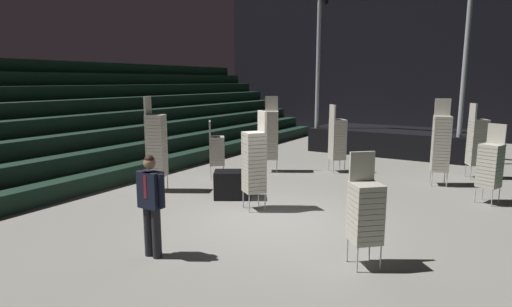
% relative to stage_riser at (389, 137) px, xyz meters
% --- Properties ---
extents(ground_plane, '(22.00, 30.00, 0.10)m').
position_rel_stage_riser_xyz_m(ground_plane, '(0.00, -9.67, -0.65)').
color(ground_plane, gray).
extents(arena_end_wall, '(22.00, 0.30, 8.00)m').
position_rel_stage_riser_xyz_m(arena_end_wall, '(0.00, 5.33, 3.40)').
color(arena_end_wall, black).
rests_on(arena_end_wall, ground_plane).
extents(bleacher_bank_left, '(6.00, 24.00, 3.60)m').
position_rel_stage_riser_xyz_m(bleacher_bank_left, '(-8.00, -8.67, 1.20)').
color(bleacher_bank_left, black).
rests_on(bleacher_bank_left, ground_plane).
extents(stage_riser, '(5.80, 2.97, 6.23)m').
position_rel_stage_riser_xyz_m(stage_riser, '(0.00, 0.00, 0.00)').
color(stage_riser, black).
rests_on(stage_riser, ground_plane).
extents(man_with_tie, '(0.57, 0.24, 1.71)m').
position_rel_stage_riser_xyz_m(man_with_tie, '(-0.79, -12.36, 0.36)').
color(man_with_tie, black).
rests_on(man_with_tie, ground_plane).
extents(chair_stack_front_left, '(0.58, 0.58, 2.48)m').
position_rel_stage_riser_xyz_m(chair_stack_front_left, '(-3.70, -9.27, 0.63)').
color(chair_stack_front_left, '#B2B5BA').
rests_on(chair_stack_front_left, ground_plane).
extents(chair_stack_front_right, '(0.62, 0.62, 2.22)m').
position_rel_stage_riser_xyz_m(chair_stack_front_right, '(-0.71, -9.29, 0.51)').
color(chair_stack_front_right, '#B2B5BA').
rests_on(chair_stack_front_right, ground_plane).
extents(chair_stack_mid_left, '(0.59, 0.59, 2.39)m').
position_rel_stage_riser_xyz_m(chair_stack_mid_left, '(-2.32, -5.62, 0.59)').
color(chair_stack_mid_left, '#B2B5BA').
rests_on(chair_stack_mid_left, ground_plane).
extents(chair_stack_mid_right, '(0.62, 0.62, 1.71)m').
position_rel_stage_riser_xyz_m(chair_stack_mid_right, '(-3.25, -7.28, 0.26)').
color(chair_stack_mid_right, '#B2B5BA').
rests_on(chair_stack_mid_right, ground_plane).
extents(chair_stack_mid_centre, '(0.59, 0.59, 2.22)m').
position_rel_stage_riser_xyz_m(chair_stack_mid_centre, '(3.33, -3.32, 0.51)').
color(chair_stack_mid_centre, '#B2B5BA').
rests_on(chair_stack_mid_centre, ground_plane).
extents(chair_stack_rear_left, '(0.54, 0.54, 2.39)m').
position_rel_stage_riser_xyz_m(chair_stack_rear_left, '(2.54, -4.77, 0.59)').
color(chair_stack_rear_left, '#B2B5BA').
rests_on(chair_stack_rear_left, ground_plane).
extents(chair_stack_rear_right, '(0.62, 0.62, 2.14)m').
position_rel_stage_riser_xyz_m(chair_stack_rear_right, '(-0.50, -4.59, 0.46)').
color(chair_stack_rear_right, '#B2B5BA').
rests_on(chair_stack_rear_right, ground_plane).
extents(chair_stack_rear_centre, '(0.57, 0.57, 1.88)m').
position_rel_stage_riser_xyz_m(chair_stack_rear_centre, '(3.79, -6.04, 0.34)').
color(chair_stack_rear_centre, '#B2B5BA').
rests_on(chair_stack_rear_centre, ground_plane).
extents(chair_stack_aisle_left, '(0.62, 0.62, 1.79)m').
position_rel_stage_riser_xyz_m(chair_stack_aisle_left, '(2.29, -10.91, 0.30)').
color(chair_stack_aisle_left, '#B2B5BA').
rests_on(chair_stack_aisle_left, ground_plane).
extents(equipment_road_case, '(1.08, 0.99, 0.68)m').
position_rel_stage_riser_xyz_m(equipment_road_case, '(-1.64, -8.79, -0.27)').
color(equipment_road_case, black).
rests_on(equipment_road_case, ground_plane).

